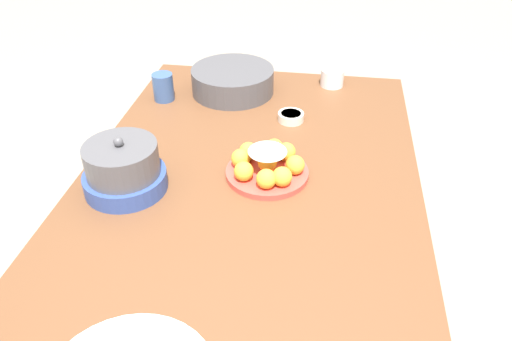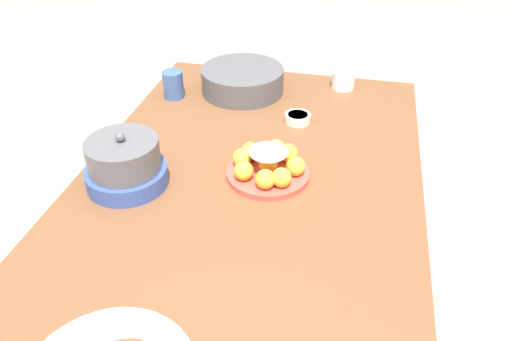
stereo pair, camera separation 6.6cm
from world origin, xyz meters
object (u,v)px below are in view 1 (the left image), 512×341
at_px(dining_table, 245,219).
at_px(cake_plate, 267,165).
at_px(sauce_bowl, 291,116).
at_px(cup_near, 332,77).
at_px(serving_bowl, 233,80).
at_px(cup_far, 163,87).
at_px(warming_pot, 123,169).

bearing_deg(dining_table, cake_plate, -31.33).
bearing_deg(cake_plate, sauce_bowl, -6.42).
relative_size(dining_table, cup_near, 18.43).
bearing_deg(serving_bowl, sauce_bowl, -127.97).
bearing_deg(cup_far, warming_pot, -173.82).
height_order(cake_plate, warming_pot, warming_pot).
bearing_deg(warming_pot, serving_bowl, -15.69).
height_order(serving_bowl, cup_far, cup_far).
xyz_separation_m(cake_plate, sauce_bowl, (0.30, -0.03, -0.02)).
relative_size(serving_bowl, warming_pot, 1.34).
relative_size(serving_bowl, sauce_bowl, 3.47).
height_order(cake_plate, serving_bowl, same).
bearing_deg(warming_pot, cake_plate, -72.17).
xyz_separation_m(cup_near, cup_far, (-0.20, 0.55, 0.02)).
bearing_deg(dining_table, cup_far, 37.60).
bearing_deg(dining_table, sauce_bowl, -12.07).
bearing_deg(cake_plate, dining_table, 148.67).
bearing_deg(cup_near, dining_table, 163.00).
relative_size(serving_bowl, cup_near, 3.48).
relative_size(cake_plate, serving_bowl, 0.78).
distance_m(cup_near, warming_pot, 0.85).
bearing_deg(sauce_bowl, dining_table, 167.93).
bearing_deg(dining_table, cup_near, -17.00).
bearing_deg(warming_pot, dining_table, -83.53).
distance_m(sauce_bowl, cup_far, 0.44).
xyz_separation_m(cake_plate, serving_bowl, (0.47, 0.18, 0.01)).
distance_m(serving_bowl, cup_far, 0.24).
height_order(dining_table, serving_bowl, serving_bowl).
bearing_deg(cup_far, cake_plate, -133.58).
distance_m(dining_table, warming_pot, 0.34).
relative_size(dining_table, warming_pot, 7.10).
height_order(dining_table, cup_far, cup_far).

